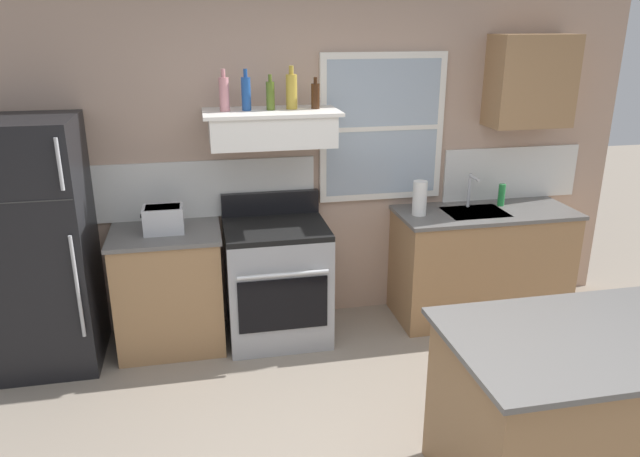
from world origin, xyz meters
The scene contains 17 objects.
back_wall centered at (0.03, 2.23, 1.35)m, with size 5.40×0.11×2.70m.
refrigerator centered at (-1.90, 1.84, 0.88)m, with size 0.70×0.72×1.76m.
counter_left_of_stove centered at (-1.05, 1.90, 0.46)m, with size 0.79×0.63×0.91m.
toaster centered at (-1.05, 1.88, 1.01)m, with size 0.30×0.20×0.19m.
stove_range centered at (-0.25, 1.86, 0.46)m, with size 0.76×0.69×1.09m.
range_hood_shelf centered at (-0.25, 1.96, 1.62)m, with size 0.96×0.52×0.24m.
bottle_rose_pink centered at (-0.57, 1.97, 1.87)m, with size 0.07×0.07×0.29m.
bottle_blue_liqueur centered at (-0.42, 1.98, 1.87)m, with size 0.07×0.07×0.29m.
bottle_olive_oil_square centered at (-0.25, 1.97, 1.85)m, with size 0.06×0.06×0.25m.
bottle_champagne_gold_foil centered at (-0.09, 1.99, 1.87)m, with size 0.08×0.08×0.30m.
bottle_brown_stout centered at (0.07, 1.97, 1.84)m, with size 0.06×0.06×0.22m.
counter_right_with_sink centered at (1.45, 1.90, 0.46)m, with size 1.43×0.63×0.91m.
sink_faucet centered at (1.35, 2.00, 1.08)m, with size 0.03×0.17×0.28m.
paper_towel_roll centered at (0.88, 1.90, 1.04)m, with size 0.11×0.11×0.27m, color white.
dish_soap_bottle centered at (1.63, 2.00, 1.00)m, with size 0.06×0.06×0.18m, color #268C3F.
kitchen_island centered at (1.03, -0.07, 0.46)m, with size 1.40×0.90×0.91m.
upper_cabinet_right centered at (1.80, 2.04, 1.90)m, with size 0.64×0.32×0.70m.
Camera 1 is at (-0.77, -2.30, 2.35)m, focal length 33.58 mm.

